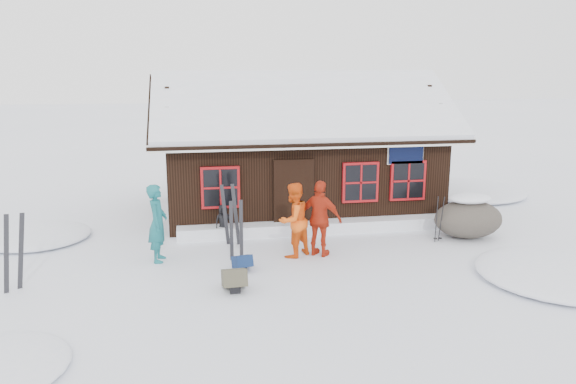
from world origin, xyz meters
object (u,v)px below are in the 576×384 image
skier_crouched (223,222)px  boulder (468,218)px  skier_orange_right (320,219)px  ski_pair_left (14,253)px  skier_teal (158,223)px  skier_orange_left (293,220)px  backpack_olive (234,282)px  backpack_blue (242,264)px  ski_poles (439,220)px

skier_crouched → boulder: bearing=-26.3°
skier_orange_right → ski_pair_left: bearing=46.1°
skier_teal → boulder: bearing=-80.6°
skier_orange_left → skier_crouched: bearing=-83.0°
skier_orange_right → backpack_olive: bearing=76.3°
ski_pair_left → backpack_olive: size_ratio=2.59×
skier_crouched → boulder: (6.50, -1.06, 0.08)m
skier_orange_left → ski_pair_left: skier_orange_left is taller
skier_orange_left → backpack_olive: 2.56m
skier_teal → backpack_blue: size_ratio=3.76×
skier_orange_left → boulder: skier_orange_left is taller
boulder → skier_crouched: bearing=170.8°
skier_teal → backpack_olive: 2.75m
ski_pair_left → backpack_olive: ski_pair_left is taller
boulder → skier_orange_left: bearing=-171.9°
backpack_blue → backpack_olive: size_ratio=0.76×
skier_teal → backpack_blue: (1.89, -0.96, -0.79)m
skier_teal → skier_crouched: skier_teal is taller
boulder → skier_teal: bearing=-176.7°
ski_pair_left → skier_orange_left: bearing=-18.0°
skier_orange_left → skier_crouched: (-1.59, 1.76, -0.44)m
skier_teal → boulder: (8.12, 0.46, -0.38)m
skier_orange_left → skier_orange_right: size_ratio=0.98×
backpack_blue → boulder: bearing=0.1°
skier_teal → skier_orange_left: bearing=-88.0°
skier_orange_right → skier_crouched: bearing=-1.6°
skier_crouched → backpack_blue: (0.27, -2.49, -0.33)m
boulder → backpack_blue: 6.41m
skier_orange_left → backpack_blue: (-1.32, -0.73, -0.78)m
skier_crouched → ski_pair_left: (-4.43, -2.82, 0.32)m
skier_crouched → ski_pair_left: 5.27m
boulder → backpack_olive: size_ratio=2.85×
skier_teal → skier_orange_right: 3.86m
ski_poles → backpack_olive: ski_poles is taller
skier_orange_left → boulder: (4.91, 0.70, -0.36)m
skier_teal → skier_crouched: size_ratio=1.99×
boulder → backpack_blue: size_ratio=3.73×
skier_teal → skier_crouched: 2.27m
skier_orange_left → backpack_olive: bearing=14.4°
skier_orange_right → ski_pair_left: 6.75m
skier_teal → backpack_olive: size_ratio=2.87×
skier_orange_right → skier_crouched: 2.92m
skier_orange_right → boulder: skier_orange_right is taller
ski_pair_left → backpack_olive: 4.54m
skier_crouched → backpack_blue: size_ratio=1.88×
backpack_olive → skier_crouched: bearing=88.2°
ski_poles → boulder: bearing=12.0°
ski_pair_left → skier_crouched: bearing=4.4°
backpack_olive → skier_teal: bearing=125.9°
skier_orange_right → ski_pair_left: skier_orange_right is taller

